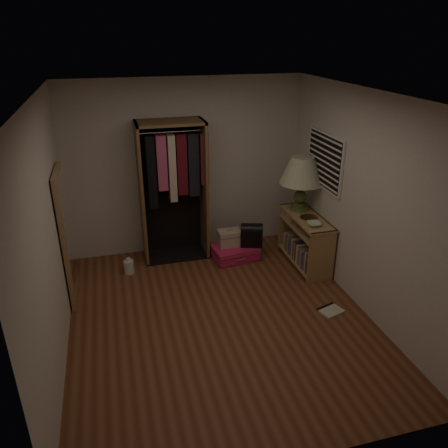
{
  "coord_description": "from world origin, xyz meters",
  "views": [
    {
      "loc": [
        -1.08,
        -4.19,
        3.19
      ],
      "look_at": [
        0.3,
        0.95,
        0.8
      ],
      "focal_mm": 35.0,
      "sensor_mm": 36.0,
      "label": 1
    }
  ],
  "objects_px": {
    "console_bookshelf": "(304,238)",
    "open_wardrobe": "(174,179)",
    "pink_suitcase": "(235,253)",
    "train_case": "(230,238)",
    "black_bag": "(251,234)",
    "white_jug": "(129,267)",
    "floor_mirror": "(67,236)",
    "table_lamp": "(302,172)"
  },
  "relations": [
    {
      "from": "table_lamp",
      "to": "console_bookshelf",
      "type": "bearing_deg",
      "value": -91.0
    },
    {
      "from": "console_bookshelf",
      "to": "open_wardrobe",
      "type": "distance_m",
      "value": 2.07
    },
    {
      "from": "train_case",
      "to": "white_jug",
      "type": "xyz_separation_m",
      "value": [
        -1.51,
        -0.1,
        -0.22
      ]
    },
    {
      "from": "console_bookshelf",
      "to": "open_wardrobe",
      "type": "bearing_deg",
      "value": 157.35
    },
    {
      "from": "black_bag",
      "to": "table_lamp",
      "type": "xyz_separation_m",
      "value": [
        0.7,
        -0.1,
        0.95
      ]
    },
    {
      "from": "console_bookshelf",
      "to": "floor_mirror",
      "type": "height_order",
      "value": "floor_mirror"
    },
    {
      "from": "floor_mirror",
      "to": "table_lamp",
      "type": "distance_m",
      "value": 3.29
    },
    {
      "from": "pink_suitcase",
      "to": "table_lamp",
      "type": "bearing_deg",
      "value": -13.03
    },
    {
      "from": "black_bag",
      "to": "train_case",
      "type": "bearing_deg",
      "value": -179.25
    },
    {
      "from": "floor_mirror",
      "to": "table_lamp",
      "type": "bearing_deg",
      "value": 5.02
    },
    {
      "from": "console_bookshelf",
      "to": "pink_suitcase",
      "type": "relative_size",
      "value": 1.57
    },
    {
      "from": "white_jug",
      "to": "black_bag",
      "type": "bearing_deg",
      "value": 0.27
    },
    {
      "from": "open_wardrobe",
      "to": "table_lamp",
      "type": "bearing_deg",
      "value": -15.46
    },
    {
      "from": "table_lamp",
      "to": "white_jug",
      "type": "distance_m",
      "value": 2.81
    },
    {
      "from": "black_bag",
      "to": "table_lamp",
      "type": "distance_m",
      "value": 1.18
    },
    {
      "from": "console_bookshelf",
      "to": "white_jug",
      "type": "xyz_separation_m",
      "value": [
        -2.52,
        0.33,
        -0.29
      ]
    },
    {
      "from": "open_wardrobe",
      "to": "black_bag",
      "type": "relative_size",
      "value": 5.54
    },
    {
      "from": "console_bookshelf",
      "to": "open_wardrobe",
      "type": "relative_size",
      "value": 0.55
    },
    {
      "from": "black_bag",
      "to": "console_bookshelf",
      "type": "bearing_deg",
      "value": -9.59
    },
    {
      "from": "console_bookshelf",
      "to": "black_bag",
      "type": "relative_size",
      "value": 3.03
    },
    {
      "from": "pink_suitcase",
      "to": "train_case",
      "type": "xyz_separation_m",
      "value": [
        -0.06,
        0.08,
        0.22
      ]
    },
    {
      "from": "train_case",
      "to": "white_jug",
      "type": "bearing_deg",
      "value": -177.66
    },
    {
      "from": "black_bag",
      "to": "floor_mirror",
      "type": "bearing_deg",
      "value": -154.79
    },
    {
      "from": "pink_suitcase",
      "to": "black_bag",
      "type": "bearing_deg",
      "value": -9.09
    },
    {
      "from": "pink_suitcase",
      "to": "table_lamp",
      "type": "xyz_separation_m",
      "value": [
        0.95,
        -0.11,
        1.23
      ]
    },
    {
      "from": "console_bookshelf",
      "to": "white_jug",
      "type": "relative_size",
      "value": 4.67
    },
    {
      "from": "floor_mirror",
      "to": "table_lamp",
      "type": "xyz_separation_m",
      "value": [
        3.24,
        0.28,
        0.48
      ]
    },
    {
      "from": "console_bookshelf",
      "to": "train_case",
      "type": "relative_size",
      "value": 3.16
    },
    {
      "from": "open_wardrobe",
      "to": "floor_mirror",
      "type": "relative_size",
      "value": 1.21
    },
    {
      "from": "open_wardrobe",
      "to": "pink_suitcase",
      "type": "height_order",
      "value": "open_wardrobe"
    },
    {
      "from": "console_bookshelf",
      "to": "white_jug",
      "type": "bearing_deg",
      "value": 172.45
    },
    {
      "from": "floor_mirror",
      "to": "pink_suitcase",
      "type": "relative_size",
      "value": 2.39
    },
    {
      "from": "floor_mirror",
      "to": "console_bookshelf",
      "type": "bearing_deg",
      "value": 0.69
    },
    {
      "from": "console_bookshelf",
      "to": "pink_suitcase",
      "type": "distance_m",
      "value": 1.05
    },
    {
      "from": "black_bag",
      "to": "white_jug",
      "type": "height_order",
      "value": "black_bag"
    },
    {
      "from": "floor_mirror",
      "to": "train_case",
      "type": "xyz_separation_m",
      "value": [
        2.23,
        0.47,
        -0.53
      ]
    },
    {
      "from": "table_lamp",
      "to": "white_jug",
      "type": "xyz_separation_m",
      "value": [
        -2.53,
        0.09,
        -1.23
      ]
    },
    {
      "from": "pink_suitcase",
      "to": "black_bag",
      "type": "height_order",
      "value": "black_bag"
    },
    {
      "from": "console_bookshelf",
      "to": "table_lamp",
      "type": "distance_m",
      "value": 0.97
    },
    {
      "from": "console_bookshelf",
      "to": "black_bag",
      "type": "bearing_deg",
      "value": 153.74
    },
    {
      "from": "open_wardrobe",
      "to": "floor_mirror",
      "type": "bearing_deg",
      "value": -152.48
    },
    {
      "from": "open_wardrobe",
      "to": "black_bag",
      "type": "xyz_separation_m",
      "value": [
        1.06,
        -0.39,
        -0.83
      ]
    }
  ]
}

